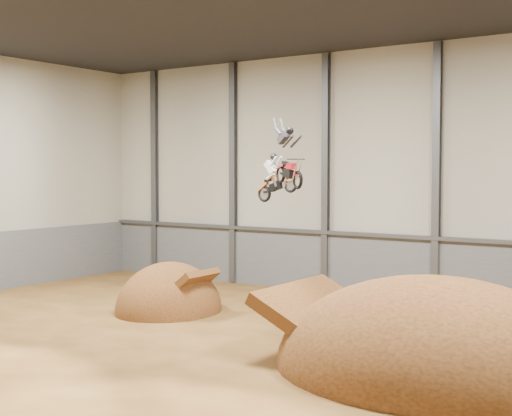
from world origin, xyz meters
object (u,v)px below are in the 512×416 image
at_px(takeoff_ramp, 169,312).
at_px(fmx_rider_a, 279,173).
at_px(fmx_rider_b, 289,153).
at_px(landing_ramp, 434,371).

relative_size(takeoff_ramp, fmx_rider_a, 2.43).
xyz_separation_m(takeoff_ramp, fmx_rider_b, (8.52, -2.33, 7.85)).
xyz_separation_m(takeoff_ramp, fmx_rider_a, (6.59, -0.01, 7.04)).
distance_m(takeoff_ramp, fmx_rider_a, 9.64).
xyz_separation_m(landing_ramp, fmx_rider_a, (-8.34, 2.77, 7.04)).
height_order(fmx_rider_a, fmx_rider_b, fmx_rider_b).
bearing_deg(fmx_rider_a, fmx_rider_b, -40.62).
relative_size(landing_ramp, fmx_rider_a, 4.89).
distance_m(landing_ramp, fmx_rider_b, 10.15).
height_order(landing_ramp, fmx_rider_b, fmx_rider_b).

